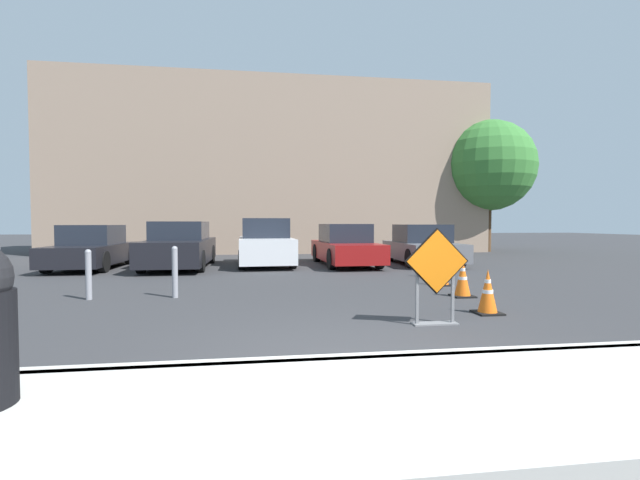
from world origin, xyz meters
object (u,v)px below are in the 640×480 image
object	(u,v)px
traffic_cone_third	(442,271)
parked_car_nearest	(92,249)
traffic_cone_nearest	(488,292)
road_closed_sign	(436,271)
parked_car_fourth	(345,246)
bollard_second	(89,273)
bollard_nearest	(175,270)
traffic_cone_second	(463,279)
parked_car_second	(180,246)
parked_car_third	(265,244)
traffic_cone_fourth	(432,263)
parked_car_fifth	(422,246)

from	to	relation	value
traffic_cone_third	parked_car_nearest	bearing A→B (deg)	151.55
traffic_cone_nearest	parked_car_nearest	world-z (taller)	parked_car_nearest
road_closed_sign	parked_car_fourth	xyz separation A→B (m)	(0.48, 8.96, -0.11)
parked_car_nearest	bollard_second	world-z (taller)	parked_car_nearest
road_closed_sign	bollard_second	world-z (taller)	road_closed_sign
bollard_nearest	traffic_cone_second	bearing A→B (deg)	-6.95
bollard_nearest	bollard_second	bearing A→B (deg)	180.00
traffic_cone_third	parked_car_second	bearing A→B (deg)	143.72
traffic_cone_nearest	traffic_cone_second	size ratio (longest dim) A/B	0.97
parked_car_third	bollard_second	bearing A→B (deg)	59.53
traffic_cone_fourth	parked_car_third	distance (m)	5.98
traffic_cone_nearest	bollard_second	size ratio (longest dim) A/B	0.74
parked_car_third	bollard_nearest	world-z (taller)	parked_car_third
traffic_cone_nearest	parked_car_fourth	distance (m)	8.38
traffic_cone_fourth	traffic_cone_third	bearing A→B (deg)	-104.01
traffic_cone_third	parked_car_third	world-z (taller)	parked_car_third
traffic_cone_third	parked_car_fourth	world-z (taller)	parked_car_fourth
road_closed_sign	parked_car_nearest	xyz separation A→B (m)	(-7.88, 8.94, -0.13)
traffic_cone_fourth	bollard_second	world-z (taller)	bollard_second
traffic_cone_nearest	traffic_cone_fourth	bearing A→B (deg)	77.94
road_closed_sign	bollard_nearest	distance (m)	5.05
road_closed_sign	parked_car_nearest	size ratio (longest dim) A/B	0.33
traffic_cone_second	parked_car_third	bearing A→B (deg)	118.28
traffic_cone_nearest	traffic_cone_third	world-z (taller)	traffic_cone_nearest
traffic_cone_nearest	road_closed_sign	bearing A→B (deg)	-151.77
traffic_cone_nearest	parked_car_second	xyz separation A→B (m)	(-6.23, 8.13, 0.35)
road_closed_sign	parked_car_second	size ratio (longest dim) A/B	0.30
traffic_cone_nearest	bollard_second	world-z (taller)	bollard_second
parked_car_second	parked_car_fifth	world-z (taller)	parked_car_second
traffic_cone_third	traffic_cone_second	bearing A→B (deg)	-99.49
parked_car_nearest	parked_car_third	bearing A→B (deg)	-177.50
traffic_cone_fourth	parked_car_nearest	distance (m)	10.67
parked_car_third	traffic_cone_nearest	bearing A→B (deg)	109.62
traffic_cone_third	parked_car_second	distance (m)	8.49
traffic_cone_nearest	parked_car_nearest	size ratio (longest dim) A/B	0.17
parked_car_third	parked_car_fifth	xyz separation A→B (m)	(5.58, -0.39, -0.09)
parked_car_second	parked_car_fourth	size ratio (longest dim) A/B	1.01
traffic_cone_second	traffic_cone_third	xyz separation A→B (m)	(0.26, 1.54, -0.02)
traffic_cone_third	parked_car_third	xyz separation A→B (m)	(-4.05, 5.51, 0.40)
road_closed_sign	parked_car_fourth	bearing A→B (deg)	86.93
traffic_cone_third	parked_car_third	distance (m)	6.85
traffic_cone_nearest	traffic_cone_fourth	size ratio (longest dim) A/B	0.92
parked_car_nearest	traffic_cone_third	bearing A→B (deg)	151.06
road_closed_sign	traffic_cone_second	world-z (taller)	road_closed_sign
traffic_cone_second	bollard_nearest	world-z (taller)	bollard_nearest
parked_car_fifth	bollard_second	bearing A→B (deg)	35.27
traffic_cone_fourth	parked_car_second	size ratio (longest dim) A/B	0.17
parked_car_second	parked_car_third	size ratio (longest dim) A/B	1.10
parked_car_nearest	parked_car_second	bearing A→B (deg)	175.50
traffic_cone_fourth	parked_car_fifth	size ratio (longest dim) A/B	0.19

